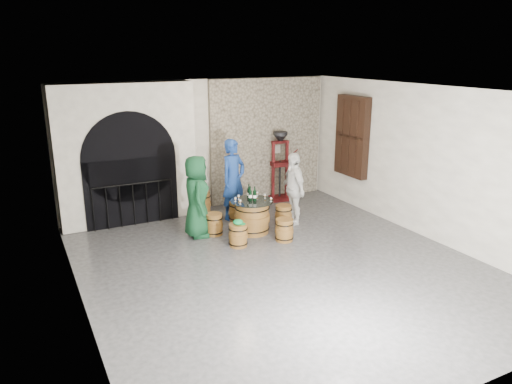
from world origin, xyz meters
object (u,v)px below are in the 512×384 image
wine_bottle_center (255,195)px  corking_press (280,161)px  barrel_stool_far (237,211)px  person_blue (233,179)px  barrel_table (252,217)px  person_white (293,189)px  wine_bottle_right (249,193)px  barrel_stool_right (283,215)px  barrel_stool_left (214,224)px  wine_bottle_left (250,195)px  barrel_stool_near_right (284,230)px  side_barrel (202,203)px  barrel_stool_near_left (238,235)px  person_green (197,197)px

wine_bottle_center → corking_press: corking_press is taller
barrel_stool_far → person_blue: (0.01, 0.20, 0.72)m
barrel_table → barrel_stool_far: barrel_table is taller
barrel_stool_far → person_white: size_ratio=0.29×
person_blue → wine_bottle_right: bearing=-112.3°
person_blue → barrel_stool_right: bearing=-71.9°
barrel_table → barrel_stool_far: bearing=88.2°
barrel_stool_left → wine_bottle_left: size_ratio=1.47×
barrel_stool_far → barrel_stool_near_right: same height
barrel_stool_right → side_barrel: size_ratio=0.81×
barrel_stool_near_left → side_barrel: (0.05, 2.18, 0.06)m
wine_bottle_left → barrel_stool_right: bearing=2.6°
barrel_stool_right → wine_bottle_left: 1.07m
barrel_stool_near_left → barrel_stool_far: bearing=65.9°
person_blue → wine_bottle_left: person_blue is taller
side_barrel → person_white: bearing=-42.4°
barrel_table → barrel_stool_far: 0.85m
wine_bottle_left → wine_bottle_right: same height
barrel_table → person_green: person_green is taller
person_green → wine_bottle_center: bearing=-93.4°
person_white → wine_bottle_left: 1.13m
person_blue → barrel_stool_near_right: bearing=-100.4°
person_white → barrel_stool_near_left: bearing=-61.5°
barrel_table → person_blue: person_blue is taller
barrel_stool_near_right → side_barrel: (-0.94, 2.35, 0.06)m
barrel_stool_near_right → person_blue: bearing=101.1°
barrel_stool_left → person_white: size_ratio=0.29×
wine_bottle_left → wine_bottle_center: bearing=-38.7°
wine_bottle_right → side_barrel: size_ratio=0.55×
person_green → person_white: (2.24, -0.26, -0.05)m
barrel_stool_left → barrel_stool_near_right: bearing=-40.0°
barrel_table → side_barrel: barrel_table is taller
corking_press → barrel_table: bearing=-126.7°
person_blue → barrel_stool_left: bearing=-158.0°
barrel_table → barrel_stool_near_left: bearing=-136.4°
person_blue → corking_press: bearing=3.0°
barrel_stool_right → corking_press: size_ratio=0.26×
barrel_stool_left → barrel_stool_far: 1.02m
barrel_stool_left → wine_bottle_left: (0.77, -0.22, 0.62)m
barrel_stool_far → barrel_stool_near_right: size_ratio=1.00×
wine_bottle_right → side_barrel: wine_bottle_right is taller
person_white → person_green: bearing=-89.6°
barrel_stool_near_left → barrel_stool_right: bearing=24.1°
wine_bottle_center → corking_press: (1.68, 1.85, 0.21)m
barrel_stool_left → barrel_stool_right: same height
barrel_stool_left → wine_bottle_right: wine_bottle_right is taller
wine_bottle_center → wine_bottle_right: size_ratio=1.00×
barrel_stool_left → person_white: (1.90, -0.16, 0.60)m
barrel_stool_right → person_green: (-1.97, 0.28, 0.65)m
wine_bottle_right → corking_press: size_ratio=0.18×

